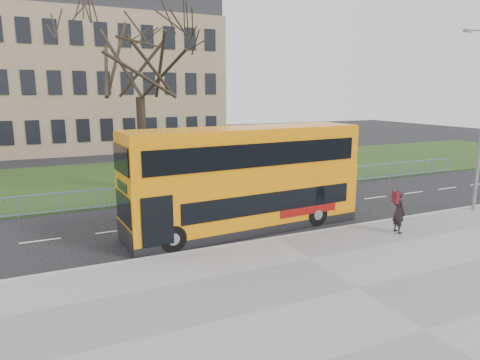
% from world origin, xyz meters
% --- Properties ---
extents(ground, '(120.00, 120.00, 0.00)m').
position_xyz_m(ground, '(0.00, 0.00, 0.00)').
color(ground, black).
rests_on(ground, ground).
extents(pavement, '(80.00, 10.50, 0.12)m').
position_xyz_m(pavement, '(0.00, -6.75, 0.06)').
color(pavement, slate).
rests_on(pavement, ground).
extents(kerb, '(80.00, 0.20, 0.14)m').
position_xyz_m(kerb, '(0.00, -1.55, 0.07)').
color(kerb, '#98979A').
rests_on(kerb, ground).
extents(grass_verge, '(80.00, 15.40, 0.08)m').
position_xyz_m(grass_verge, '(0.00, 14.30, 0.04)').
color(grass_verge, '#233B15').
rests_on(grass_verge, ground).
extents(guard_railing, '(40.00, 0.12, 1.10)m').
position_xyz_m(guard_railing, '(0.00, 6.60, 0.55)').
color(guard_railing, '#6E8AC4').
rests_on(guard_railing, ground).
extents(bare_tree, '(9.58, 9.58, 13.69)m').
position_xyz_m(bare_tree, '(-3.00, 10.00, 6.92)').
color(bare_tree, black).
rests_on(bare_tree, grass_verge).
extents(civic_building, '(30.00, 15.00, 14.00)m').
position_xyz_m(civic_building, '(-5.00, 35.00, 7.00)').
color(civic_building, '#8F735B').
rests_on(civic_building, ground).
extents(yellow_bus, '(10.99, 3.30, 4.54)m').
position_xyz_m(yellow_bus, '(-0.50, 0.39, 2.44)').
color(yellow_bus, orange).
rests_on(yellow_bus, ground).
extents(pedestrian, '(0.55, 0.75, 1.89)m').
position_xyz_m(pedestrian, '(5.15, -3.17, 1.06)').
color(pedestrian, black).
rests_on(pedestrian, pavement).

